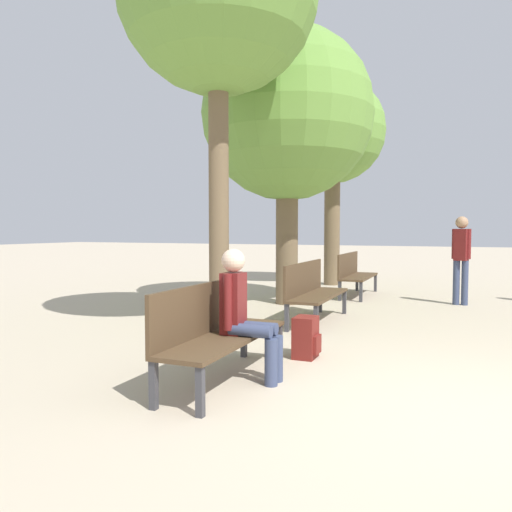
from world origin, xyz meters
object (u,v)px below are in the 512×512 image
bench_row_0 (216,326)px  tree_row_1 (287,116)px  pedestrian_near (461,254)px  person_seated (244,311)px  bench_row_1 (312,288)px  bench_row_2 (354,272)px  tree_row_2 (333,133)px  backpack (306,338)px

bench_row_0 → tree_row_1: (-0.98, 4.95, 3.11)m
tree_row_1 → pedestrian_near: bearing=19.7°
person_seated → bench_row_0: bearing=-156.2°
bench_row_1 → tree_row_1: bearing=120.9°
bench_row_2 → tree_row_2: (-0.98, 1.94, 3.41)m
tree_row_2 → pedestrian_near: size_ratio=3.14×
bench_row_0 → person_seated: person_seated is taller
bench_row_0 → pedestrian_near: 6.47m
bench_row_0 → person_seated: bearing=23.8°
bench_row_1 → bench_row_0: bearing=-90.0°
tree_row_2 → person_seated: (1.23, -8.47, -3.27)m
tree_row_1 → tree_row_2: tree_row_2 is taller
tree_row_1 → pedestrian_near: tree_row_1 is taller
tree_row_2 → bench_row_2: bearing=-63.3°
person_seated → pedestrian_near: pedestrian_near is taller
bench_row_1 → pedestrian_near: pedestrian_near is taller
tree_row_2 → backpack: 8.46m
bench_row_1 → person_seated: person_seated is taller
person_seated → bench_row_2: bearing=92.2°
bench_row_2 → pedestrian_near: size_ratio=1.11×
tree_row_2 → backpack: size_ratio=11.38×
bench_row_0 → person_seated: (0.25, 0.11, 0.15)m
bench_row_0 → pedestrian_near: size_ratio=1.11×
tree_row_2 → backpack: bearing=-78.3°
person_seated → backpack: bearing=72.9°
bench_row_2 → person_seated: person_seated is taller
pedestrian_near → bench_row_0: bearing=-109.6°
backpack → bench_row_0: bearing=-116.5°
person_seated → backpack: size_ratio=2.71×
bench_row_0 → pedestrian_near: (2.17, 6.08, 0.45)m
bench_row_1 → person_seated: size_ratio=1.49×
bench_row_0 → person_seated: size_ratio=1.49×
bench_row_2 → pedestrian_near: 2.28m
bench_row_1 → person_seated: bearing=-85.6°
bench_row_1 → person_seated: (0.25, -3.21, 0.15)m
pedestrian_near → person_seated: bearing=-107.8°
bench_row_1 → tree_row_1: (-0.98, 1.63, 3.11)m
bench_row_0 → tree_row_2: tree_row_2 is taller
bench_row_1 → tree_row_1: tree_row_1 is taller
person_seated → backpack: (0.32, 1.02, -0.44)m
bench_row_2 → tree_row_1: tree_row_1 is taller
tree_row_1 → backpack: bearing=-68.0°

